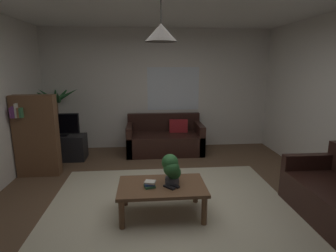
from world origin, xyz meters
name	(u,v)px	position (x,y,z in m)	size (l,w,h in m)	color
floor	(170,206)	(0.00, 0.00, -0.01)	(5.07, 5.55, 0.02)	brown
rug	(171,213)	(0.00, -0.20, 0.00)	(3.29, 3.05, 0.01)	beige
wall_back	(159,89)	(0.00, 2.81, 1.34)	(5.19, 0.06, 2.67)	silver
window_pane	(173,89)	(0.33, 2.77, 1.35)	(1.17, 0.01, 0.96)	white
couch_under_window	(165,140)	(0.11, 2.31, 0.28)	(1.62, 0.81, 0.82)	black
coffee_table	(162,189)	(-0.12, -0.21, 0.35)	(1.10, 0.67, 0.41)	brown
book_on_table_0	(150,186)	(-0.28, -0.26, 0.42)	(0.13, 0.10, 0.03)	#387247
book_on_table_1	(150,184)	(-0.28, -0.26, 0.45)	(0.12, 0.10, 0.03)	#2D4C8C
book_on_table_2	(150,182)	(-0.27, -0.26, 0.47)	(0.13, 0.11, 0.02)	beige
remote_on_table_0	(169,187)	(-0.04, -0.30, 0.42)	(0.05, 0.16, 0.02)	black
remote_on_table_1	(173,186)	(0.02, -0.26, 0.42)	(0.05, 0.16, 0.02)	black
potted_plant_on_table	(172,168)	(0.00, -0.17, 0.61)	(0.25, 0.25, 0.38)	#4C4C51
tv_stand	(63,148)	(-1.98, 2.03, 0.25)	(0.90, 0.44, 0.50)	black
tv	(61,125)	(-1.98, 2.01, 0.73)	(0.72, 0.16, 0.45)	black
potted_palm_corner	(59,121)	(-2.17, 2.50, 0.70)	(0.94, 0.89, 1.48)	beige
bookshelf_corner	(36,136)	(-2.17, 1.26, 0.71)	(0.70, 0.31, 1.40)	brown
pendant_lamp	(161,32)	(-0.12, -0.21, 2.23)	(0.36, 0.36, 0.54)	black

